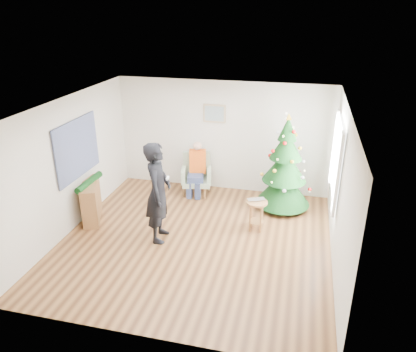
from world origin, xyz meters
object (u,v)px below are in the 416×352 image
(stool, at_px, (256,215))
(christmas_tree, at_px, (285,167))
(standing_man, at_px, (158,193))
(console, at_px, (91,201))
(armchair, at_px, (197,179))

(stool, bearing_deg, christmas_tree, 68.12)
(standing_man, height_order, console, standing_man)
(christmas_tree, distance_m, armchair, 2.14)
(christmas_tree, xyz_separation_m, standing_man, (-2.18, -1.83, 0.01))
(christmas_tree, height_order, armchair, christmas_tree)
(armchair, bearing_deg, standing_man, -106.91)
(stool, height_order, console, console)
(christmas_tree, height_order, standing_man, christmas_tree)
(christmas_tree, height_order, stool, christmas_tree)
(standing_man, relative_size, console, 1.93)
(christmas_tree, bearing_deg, console, -159.66)
(christmas_tree, height_order, console, christmas_tree)
(standing_man, bearing_deg, console, 68.64)
(christmas_tree, relative_size, armchair, 2.22)
(stool, distance_m, standing_man, 2.00)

